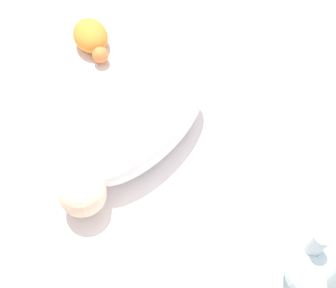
# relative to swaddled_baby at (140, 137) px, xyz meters

# --- Properties ---
(ground_plane) EXTENTS (12.00, 12.00, 0.00)m
(ground_plane) POSITION_rel_swaddled_baby_xyz_m (0.09, 0.11, -0.27)
(ground_plane) COLOR #B2A893
(bed_mattress) EXTENTS (1.24, 0.82, 0.18)m
(bed_mattress) POSITION_rel_swaddled_baby_xyz_m (0.09, 0.11, -0.18)
(bed_mattress) COLOR white
(bed_mattress) RESTS_ON ground_plane
(swaddled_baby) EXTENTS (0.32, 0.52, 0.17)m
(swaddled_baby) POSITION_rel_swaddled_baby_xyz_m (0.00, 0.00, 0.00)
(swaddled_baby) COLOR white
(swaddled_baby) RESTS_ON bed_mattress
(bunny_plush) EXTENTS (0.21, 0.21, 0.37)m
(bunny_plush) POSITION_rel_swaddled_baby_xyz_m (0.53, 0.15, 0.05)
(bunny_plush) COLOR silver
(bunny_plush) RESTS_ON bed_mattress
(turtle_plush) EXTENTS (0.18, 0.11, 0.09)m
(turtle_plush) POSITION_rel_swaddled_baby_xyz_m (-0.44, 0.03, -0.04)
(turtle_plush) COLOR orange
(turtle_plush) RESTS_ON bed_mattress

